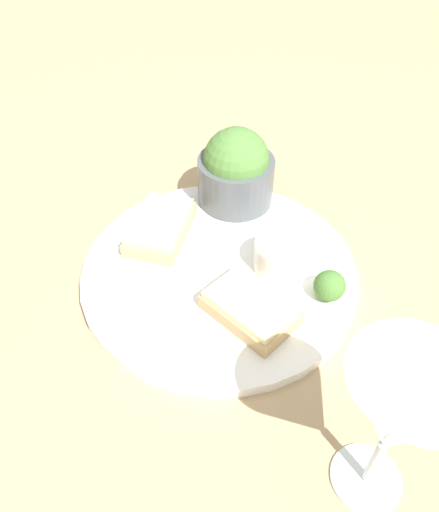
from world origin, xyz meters
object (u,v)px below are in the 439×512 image
(sauce_ramekin, at_px, (279,254))
(cheese_toast_near, at_px, (160,227))
(wine_glass, at_px, (398,416))
(salad_bowl, at_px, (236,171))
(cheese_toast_far, at_px, (251,307))

(sauce_ramekin, distance_m, cheese_toast_near, 0.15)
(sauce_ramekin, relative_size, cheese_toast_near, 0.48)
(cheese_toast_near, height_order, wine_glass, wine_glass)
(sauce_ramekin, xyz_separation_m, wine_glass, (0.25, -0.02, 0.08))
(cheese_toast_near, distance_m, wine_glass, 0.37)
(salad_bowl, height_order, cheese_toast_far, salad_bowl)
(salad_bowl, relative_size, cheese_toast_near, 0.87)
(salad_bowl, bearing_deg, sauce_ramekin, 1.88)
(cheese_toast_near, relative_size, cheese_toast_far, 1.05)
(salad_bowl, height_order, cheese_toast_near, salad_bowl)
(cheese_toast_far, height_order, wine_glass, wine_glass)
(sauce_ramekin, xyz_separation_m, cheese_toast_near, (-0.10, -0.12, -0.01))
(sauce_ramekin, bearing_deg, cheese_toast_far, -44.61)
(cheese_toast_far, xyz_separation_m, wine_glass, (0.19, 0.03, 0.09))
(cheese_toast_far, bearing_deg, sauce_ramekin, 135.39)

